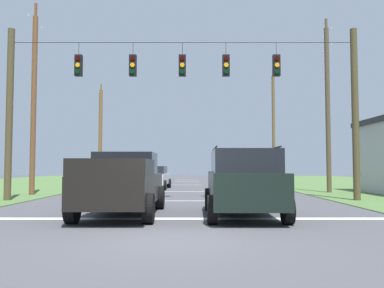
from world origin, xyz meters
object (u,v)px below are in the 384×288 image
(pickup_truck, at_px, (123,184))
(utility_pole_mid_left, at_px, (34,101))
(overhead_signal_span, at_px, (182,103))
(distant_car_crossing_white, at_px, (156,175))
(distant_car_oncoming, at_px, (154,177))
(utility_pole_mid_right, at_px, (328,104))
(suv_black, at_px, (243,181))
(utility_pole_far_left, at_px, (100,135))
(utility_pole_far_right, at_px, (274,127))

(pickup_truck, xyz_separation_m, utility_pole_mid_left, (-6.25, 8.58, 3.99))
(overhead_signal_span, xyz_separation_m, distant_car_crossing_white, (-2.39, 14.16, -3.53))
(distant_car_crossing_white, distance_m, distant_car_oncoming, 4.92)
(distant_car_crossing_white, height_order, utility_pole_mid_left, utility_pole_mid_left)
(utility_pole_mid_right, bearing_deg, suv_black, -120.03)
(pickup_truck, xyz_separation_m, utility_pole_far_left, (-6.53, 25.34, 3.52))
(suv_black, xyz_separation_m, distant_car_oncoming, (-4.10, 14.83, -0.27))
(distant_car_crossing_white, height_order, distant_car_oncoming, same)
(utility_pole_mid_right, relative_size, utility_pole_far_right, 0.94)
(distant_car_crossing_white, xyz_separation_m, utility_pole_far_left, (-5.81, 6.05, 3.70))
(pickup_truck, xyz_separation_m, utility_pole_mid_right, (9.95, 10.43, 4.10))
(pickup_truck, xyz_separation_m, distant_car_crossing_white, (-0.72, 19.30, -0.18))
(distant_car_crossing_white, bearing_deg, utility_pole_far_right, 28.80)
(distant_car_crossing_white, relative_size, utility_pole_mid_left, 0.43)
(suv_black, xyz_separation_m, utility_pole_far_right, (6.15, 25.53, 4.15))
(overhead_signal_span, height_order, utility_pole_far_right, utility_pole_far_right)
(utility_pole_mid_right, bearing_deg, overhead_signal_span, -147.37)
(distant_car_oncoming, xyz_separation_m, utility_pole_far_right, (10.24, 10.70, 4.42))
(distant_car_crossing_white, xyz_separation_m, utility_pole_mid_right, (10.67, -8.86, 4.28))
(distant_car_oncoming, distance_m, utility_pole_far_right, 15.45)
(overhead_signal_span, height_order, distant_car_oncoming, overhead_signal_span)
(pickup_truck, bearing_deg, utility_pole_mid_left, 126.07)
(suv_black, distance_m, utility_pole_far_left, 27.94)
(distant_car_crossing_white, bearing_deg, suv_black, -77.50)
(utility_pole_far_left, bearing_deg, pickup_truck, -75.55)
(utility_pole_mid_left, bearing_deg, distant_car_oncoming, 44.94)
(pickup_truck, relative_size, distant_car_crossing_white, 1.22)
(overhead_signal_span, distance_m, utility_pole_far_right, 21.56)
(overhead_signal_span, relative_size, distant_car_oncoming, 3.56)
(overhead_signal_span, xyz_separation_m, distant_car_oncoming, (-2.11, 9.25, -3.53))
(overhead_signal_span, height_order, pickup_truck, overhead_signal_span)
(suv_black, bearing_deg, distant_car_oncoming, 105.43)
(pickup_truck, relative_size, suv_black, 1.12)
(distant_car_crossing_white, distance_m, utility_pole_far_right, 12.80)
(utility_pole_mid_left, bearing_deg, pickup_truck, -53.93)
(utility_pole_far_left, bearing_deg, utility_pole_mid_right, -42.13)
(suv_black, bearing_deg, utility_pole_far_right, 76.46)
(distant_car_oncoming, relative_size, utility_pole_mid_right, 0.43)
(utility_pole_mid_right, height_order, utility_pole_far_right, utility_pole_far_right)
(suv_black, height_order, distant_car_crossing_white, suv_black)
(distant_car_crossing_white, relative_size, utility_pole_far_left, 0.47)
(overhead_signal_span, bearing_deg, suv_black, -70.43)
(distant_car_oncoming, xyz_separation_m, utility_pole_far_left, (-6.09, 10.96, 3.70))
(overhead_signal_span, relative_size, utility_pole_mid_right, 1.55)
(distant_car_crossing_white, height_order, utility_pole_far_left, utility_pole_far_left)
(distant_car_oncoming, height_order, utility_pole_far_left, utility_pole_far_left)
(utility_pole_mid_left, bearing_deg, utility_pole_mid_right, 6.52)
(utility_pole_mid_right, bearing_deg, utility_pole_mid_left, -173.48)
(distant_car_oncoming, xyz_separation_m, utility_pole_mid_right, (10.39, -3.95, 4.28))
(utility_pole_mid_right, bearing_deg, utility_pole_far_right, 90.56)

